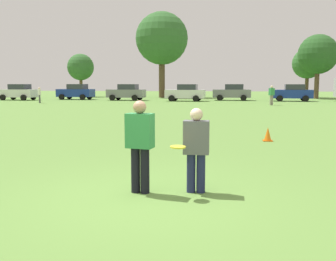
# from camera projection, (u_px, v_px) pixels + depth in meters

# --- Properties ---
(ground_plane) EXTENTS (169.40, 169.40, 0.00)m
(ground_plane) POSITION_uv_depth(u_px,v_px,m) (148.00, 197.00, 6.83)
(ground_plane) COLOR #608C3D
(player_thrower) EXTENTS (0.52, 0.36, 1.68)m
(player_thrower) POSITION_uv_depth(u_px,v_px,m) (140.00, 141.00, 6.98)
(player_thrower) COLOR black
(player_thrower) RESTS_ON ground
(player_defender) EXTENTS (0.46, 0.27, 1.54)m
(player_defender) POSITION_uv_depth(u_px,v_px,m) (196.00, 146.00, 7.02)
(player_defender) COLOR #1E234C
(player_defender) RESTS_ON ground
(frisbee) EXTENTS (0.27, 0.27, 0.04)m
(frisbee) POSITION_uv_depth(u_px,v_px,m) (178.00, 147.00, 6.71)
(frisbee) COLOR yellow
(traffic_cone) EXTENTS (0.32, 0.32, 0.48)m
(traffic_cone) POSITION_uv_depth(u_px,v_px,m) (268.00, 134.00, 13.33)
(traffic_cone) COLOR #D8590C
(traffic_cone) RESTS_ON ground
(parked_car_near_left) EXTENTS (4.33, 2.46, 1.82)m
(parked_car_near_left) POSITION_uv_depth(u_px,v_px,m) (18.00, 92.00, 44.53)
(parked_car_near_left) COLOR silver
(parked_car_near_left) RESTS_ON ground
(parked_car_mid_left) EXTENTS (4.33, 2.46, 1.82)m
(parked_car_mid_left) POSITION_uv_depth(u_px,v_px,m) (76.00, 92.00, 45.96)
(parked_car_mid_left) COLOR navy
(parked_car_mid_left) RESTS_ON ground
(parked_car_center) EXTENTS (4.33, 2.46, 1.82)m
(parked_car_center) POSITION_uv_depth(u_px,v_px,m) (127.00, 92.00, 43.94)
(parked_car_center) COLOR slate
(parked_car_center) RESTS_ON ground
(parked_car_mid_right) EXTENTS (4.33, 2.46, 1.82)m
(parked_car_mid_right) POSITION_uv_depth(u_px,v_px,m) (186.00, 93.00, 42.05)
(parked_car_mid_right) COLOR silver
(parked_car_mid_right) RESTS_ON ground
(parked_car_near_right) EXTENTS (4.33, 2.46, 1.82)m
(parked_car_near_right) POSITION_uv_depth(u_px,v_px,m) (233.00, 92.00, 43.84)
(parked_car_near_right) COLOR slate
(parked_car_near_right) RESTS_ON ground
(parked_car_far_right) EXTENTS (4.33, 2.46, 1.82)m
(parked_car_far_right) POSITION_uv_depth(u_px,v_px,m) (293.00, 93.00, 41.86)
(parked_car_far_right) COLOR navy
(parked_car_far_right) RESTS_ON ground
(bystander_far_jogger) EXTENTS (0.55, 0.51, 1.74)m
(bystander_far_jogger) POSITION_uv_depth(u_px,v_px,m) (272.00, 94.00, 34.50)
(bystander_far_jogger) COLOR gray
(bystander_far_jogger) RESTS_ON ground
(bystander_field_marshal) EXTENTS (0.44, 0.49, 1.55)m
(bystander_field_marshal) POSITION_uv_depth(u_px,v_px,m) (39.00, 94.00, 38.25)
(bystander_field_marshal) COLOR #4C4C51
(bystander_field_marshal) RESTS_ON ground
(tree_center_elm) EXTENTS (3.69, 3.69, 6.00)m
(tree_center_elm) POSITION_uv_depth(u_px,v_px,m) (81.00, 67.00, 54.50)
(tree_center_elm) COLOR brown
(tree_center_elm) RESTS_ON ground
(tree_east_birch) EXTENTS (6.98, 6.98, 11.34)m
(tree_east_birch) POSITION_uv_depth(u_px,v_px,m) (162.00, 39.00, 51.85)
(tree_east_birch) COLOR brown
(tree_east_birch) RESTS_ON ground
(tree_east_oak) EXTENTS (4.02, 4.02, 6.53)m
(tree_east_oak) POSITION_uv_depth(u_px,v_px,m) (308.00, 64.00, 51.41)
(tree_east_oak) COLOR brown
(tree_east_oak) RESTS_ON ground
(tree_far_east_pine) EXTENTS (4.85, 4.85, 7.89)m
(tree_far_east_pine) POSITION_uv_depth(u_px,v_px,m) (318.00, 55.00, 47.87)
(tree_far_east_pine) COLOR brown
(tree_far_east_pine) RESTS_ON ground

